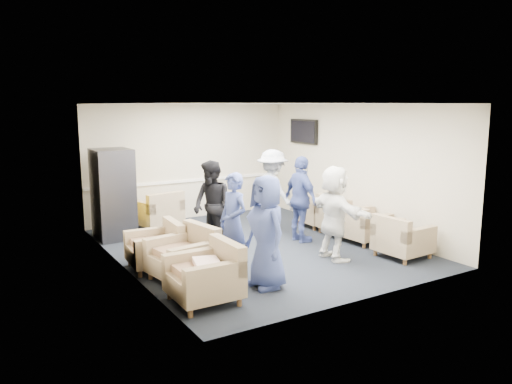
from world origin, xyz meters
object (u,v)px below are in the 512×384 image
person_mid_left (233,222)px  person_back_left (212,206)px  armchair_right_far (316,212)px  person_front_left (266,232)px  vending_machine (113,194)px  person_mid_right (301,199)px  armchair_right_near (401,240)px  armchair_corner (159,213)px  armchair_left_far (158,249)px  person_back_right (273,191)px  armchair_left_mid (186,257)px  person_front_right (335,213)px  armchair_left_near (208,277)px  armchair_right_midfar (342,218)px  armchair_right_midnear (362,226)px

person_mid_left → person_back_left: (0.23, 1.24, 0.03)m
armchair_right_far → person_front_left: (-2.98, -2.63, 0.53)m
person_front_left → person_mid_left: size_ratio=1.04×
vending_machine → armchair_right_far: bearing=-17.8°
person_back_left → person_mid_right: size_ratio=0.98×
person_front_left → vending_machine: bearing=-163.8°
armchair_right_near → armchair_corner: armchair_corner is taller
armchair_right_near → person_mid_right: bearing=23.4°
armchair_right_far → person_mid_left: person_mid_left is taller
armchair_left_far → armchair_right_far: armchair_left_far is taller
person_front_left → person_back_right: 3.29m
armchair_left_mid → person_back_left: size_ratio=0.60×
person_mid_right → vending_machine: bearing=56.3°
person_back_right → person_front_right: size_ratio=1.06×
armchair_left_near → armchair_corner: size_ratio=0.85×
person_mid_right → armchair_right_midfar: bearing=-90.7°
armchair_left_far → armchair_corner: 2.71m
vending_machine → person_back_right: 3.27m
vending_machine → person_back_right: bearing=-22.5°
armchair_left_mid → vending_machine: bearing=175.8°
person_back_right → vending_machine: bearing=59.8°
person_back_left → person_mid_left: bearing=-23.3°
armchair_corner → vending_machine: (-1.04, -0.27, 0.56)m
armchair_right_far → person_front_left: 4.01m
person_mid_left → armchair_right_near: bearing=62.3°
armchair_left_mid → person_mid_right: size_ratio=0.59×
armchair_left_mid → person_mid_right: person_mid_right is taller
armchair_left_far → armchair_left_mid: bearing=16.5°
armchair_right_midfar → person_mid_right: person_mid_right is taller
armchair_corner → person_back_right: (1.98, -1.52, 0.53)m
armchair_right_midnear → person_mid_left: (-2.97, -0.17, 0.49)m
armchair_right_far → person_front_right: bearing=152.3°
person_front_left → person_back_right: (1.87, 2.71, 0.04)m
armchair_right_near → armchair_right_midnear: size_ratio=1.02×
armchair_left_far → vending_machine: 2.35m
person_mid_left → person_back_right: person_back_right is taller
person_front_left → person_mid_left: person_front_left is taller
armchair_left_far → person_mid_left: person_mid_left is taller
person_mid_left → person_front_right: (1.79, -0.38, 0.02)m
person_mid_left → person_front_right: bearing=68.4°
armchair_left_near → person_back_left: (1.17, 2.23, 0.48)m
armchair_left_near → armchair_corner: 4.38m
armchair_right_midnear → person_mid_left: 3.02m
person_mid_left → person_back_right: (1.92, 1.79, 0.07)m
armchair_corner → person_front_right: size_ratio=0.63×
armchair_left_near → person_mid_left: (0.94, 0.99, 0.46)m
person_mid_left → person_back_right: 2.62m
armchair_right_near → person_mid_right: person_mid_right is taller
person_mid_left → person_back_left: 1.27m
person_front_left → armchair_right_midnear: bearing=110.5°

